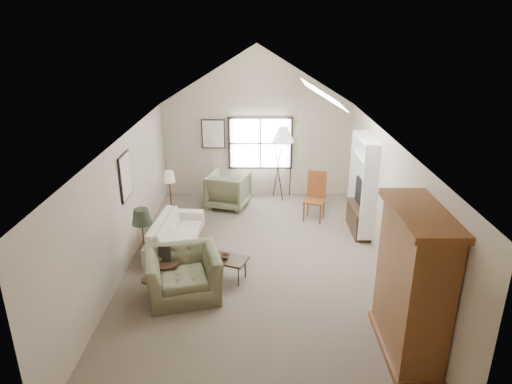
{
  "coord_description": "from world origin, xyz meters",
  "views": [
    {
      "loc": [
        0.04,
        -7.86,
        4.51
      ],
      "look_at": [
        0.0,
        0.4,
        1.4
      ],
      "focal_mm": 32.0,
      "sensor_mm": 36.0,
      "label": 1
    }
  ],
  "objects_px": {
    "sofa": "(176,233)",
    "side_table": "(166,274)",
    "armoire": "(412,284)",
    "armchair_near": "(183,274)",
    "armchair_far": "(228,190)",
    "side_chair": "(315,197)",
    "coffee_table": "(224,268)"
  },
  "relations": [
    {
      "from": "armchair_near",
      "to": "side_chair",
      "type": "xyz_separation_m",
      "value": [
        2.64,
        3.25,
        0.19
      ]
    },
    {
      "from": "armoire",
      "to": "sofa",
      "type": "height_order",
      "value": "armoire"
    },
    {
      "from": "armchair_near",
      "to": "side_table",
      "type": "distance_m",
      "value": 0.44
    },
    {
      "from": "side_table",
      "to": "armchair_near",
      "type": "bearing_deg",
      "value": -34.8
    },
    {
      "from": "sofa",
      "to": "side_table",
      "type": "bearing_deg",
      "value": -172.18
    },
    {
      "from": "armoire",
      "to": "armchair_near",
      "type": "distance_m",
      "value": 3.77
    },
    {
      "from": "sofa",
      "to": "coffee_table",
      "type": "bearing_deg",
      "value": -134.77
    },
    {
      "from": "side_table",
      "to": "side_chair",
      "type": "xyz_separation_m",
      "value": [
        2.99,
        3.01,
        0.33
      ]
    },
    {
      "from": "sofa",
      "to": "side_table",
      "type": "relative_size",
      "value": 3.99
    },
    {
      "from": "side_table",
      "to": "side_chair",
      "type": "height_order",
      "value": "side_chair"
    },
    {
      "from": "armoire",
      "to": "side_table",
      "type": "relative_size",
      "value": 4.16
    },
    {
      "from": "armchair_far",
      "to": "side_chair",
      "type": "xyz_separation_m",
      "value": [
        2.1,
        -0.83,
        0.14
      ]
    },
    {
      "from": "side_table",
      "to": "side_chair",
      "type": "distance_m",
      "value": 4.25
    },
    {
      "from": "armoire",
      "to": "armchair_far",
      "type": "xyz_separation_m",
      "value": [
        -2.9,
        5.47,
        -0.65
      ]
    },
    {
      "from": "side_chair",
      "to": "armchair_near",
      "type": "bearing_deg",
      "value": -109.7
    },
    {
      "from": "side_chair",
      "to": "side_table",
      "type": "bearing_deg",
      "value": -115.35
    },
    {
      "from": "armoire",
      "to": "armchair_far",
      "type": "relative_size",
      "value": 2.21
    },
    {
      "from": "armchair_far",
      "to": "coffee_table",
      "type": "height_order",
      "value": "armchair_far"
    },
    {
      "from": "sofa",
      "to": "side_table",
      "type": "height_order",
      "value": "sofa"
    },
    {
      "from": "sofa",
      "to": "coffee_table",
      "type": "relative_size",
      "value": 2.51
    },
    {
      "from": "coffee_table",
      "to": "sofa",
      "type": "bearing_deg",
      "value": 130.99
    },
    {
      "from": "armchair_near",
      "to": "armchair_far",
      "type": "distance_m",
      "value": 4.11
    },
    {
      "from": "armchair_far",
      "to": "side_chair",
      "type": "height_order",
      "value": "side_chair"
    },
    {
      "from": "armchair_near",
      "to": "armchair_far",
      "type": "height_order",
      "value": "armchair_far"
    },
    {
      "from": "sofa",
      "to": "armchair_far",
      "type": "height_order",
      "value": "armchair_far"
    },
    {
      "from": "armoire",
      "to": "armchair_near",
      "type": "height_order",
      "value": "armoire"
    },
    {
      "from": "armoire",
      "to": "armchair_far",
      "type": "distance_m",
      "value": 6.22
    },
    {
      "from": "armoire",
      "to": "armchair_near",
      "type": "relative_size",
      "value": 1.77
    },
    {
      "from": "armchair_far",
      "to": "armchair_near",
      "type": "bearing_deg",
      "value": 98.36
    },
    {
      "from": "sofa",
      "to": "armchair_far",
      "type": "xyz_separation_m",
      "value": [
        0.98,
        2.24,
        0.14
      ]
    },
    {
      "from": "side_table",
      "to": "coffee_table",
      "type": "bearing_deg",
      "value": 17.1
    },
    {
      "from": "armoire",
      "to": "sofa",
      "type": "bearing_deg",
      "value": 140.21
    }
  ]
}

